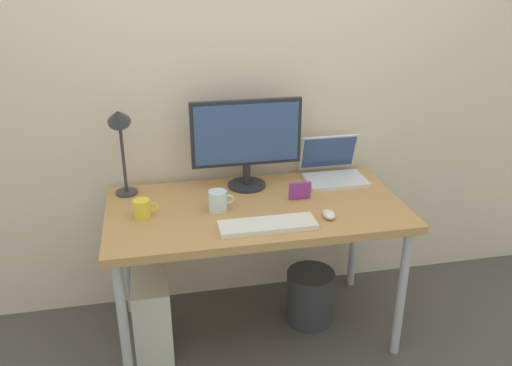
% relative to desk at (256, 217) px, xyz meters
% --- Properties ---
extents(ground_plane, '(6.00, 6.00, 0.00)m').
position_rel_desk_xyz_m(ground_plane, '(0.00, 0.00, -0.68)').
color(ground_plane, '#4C4742').
extents(back_wall, '(4.40, 0.04, 2.60)m').
position_rel_desk_xyz_m(back_wall, '(0.00, 0.43, 0.62)').
color(back_wall, beige).
rests_on(back_wall, ground_plane).
extents(desk, '(1.44, 0.75, 0.75)m').
position_rel_desk_xyz_m(desk, '(0.00, 0.00, 0.00)').
color(desk, '#B7844C').
rests_on(desk, ground_plane).
extents(monitor, '(0.57, 0.20, 0.47)m').
position_rel_desk_xyz_m(monitor, '(-0.00, 0.24, 0.33)').
color(monitor, '#232328').
rests_on(monitor, desk).
extents(laptop, '(0.32, 0.28, 0.22)m').
position_rel_desk_xyz_m(laptop, '(0.48, 0.26, 0.12)').
color(laptop, silver).
rests_on(laptop, desk).
extents(desk_lamp, '(0.11, 0.16, 0.49)m').
position_rel_desk_xyz_m(desk_lamp, '(-0.62, 0.24, 0.41)').
color(desk_lamp, '#333338').
rests_on(desk_lamp, desk).
extents(keyboard, '(0.44, 0.14, 0.02)m').
position_rel_desk_xyz_m(keyboard, '(0.01, -0.23, 0.07)').
color(keyboard, silver).
rests_on(keyboard, desk).
extents(mouse, '(0.06, 0.09, 0.03)m').
position_rel_desk_xyz_m(mouse, '(0.31, -0.20, 0.08)').
color(mouse, silver).
rests_on(mouse, desk).
extents(coffee_mug, '(0.11, 0.08, 0.09)m').
position_rel_desk_xyz_m(coffee_mug, '(-0.54, -0.01, 0.11)').
color(coffee_mug, yellow).
rests_on(coffee_mug, desk).
extents(glass_cup, '(0.12, 0.09, 0.10)m').
position_rel_desk_xyz_m(glass_cup, '(-0.19, -0.01, 0.11)').
color(glass_cup, silver).
rests_on(glass_cup, desk).
extents(photo_frame, '(0.11, 0.03, 0.09)m').
position_rel_desk_xyz_m(photo_frame, '(0.23, 0.03, 0.11)').
color(photo_frame, purple).
rests_on(photo_frame, desk).
extents(computer_tower, '(0.18, 0.36, 0.42)m').
position_rel_desk_xyz_m(computer_tower, '(-0.54, -0.02, -0.47)').
color(computer_tower, silver).
rests_on(computer_tower, ground_plane).
extents(wastebasket, '(0.26, 0.26, 0.30)m').
position_rel_desk_xyz_m(wastebasket, '(0.31, 0.03, -0.53)').
color(wastebasket, '#333338').
rests_on(wastebasket, ground_plane).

